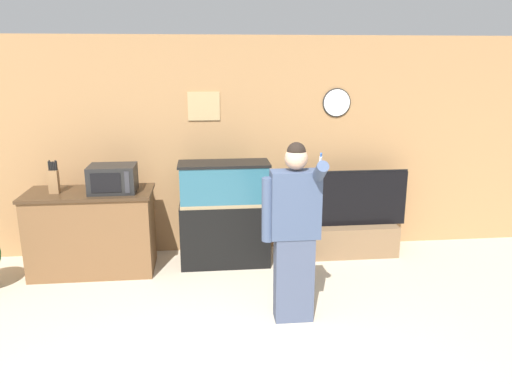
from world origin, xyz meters
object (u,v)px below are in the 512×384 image
aquarium_on_stand (225,214)px  counter_island (92,232)px  tv_on_stand (348,230)px  knife_block (54,180)px  person_standing (294,231)px  microwave (113,179)px

aquarium_on_stand → counter_island: bearing=-177.9°
counter_island → tv_on_stand: size_ratio=0.96×
counter_island → aquarium_on_stand: bearing=2.1°
knife_block → aquarium_on_stand: bearing=2.6°
tv_on_stand → person_standing: bearing=-122.6°
person_standing → microwave: bearing=144.5°
microwave → tv_on_stand: microwave is taller
knife_block → tv_on_stand: knife_block is taller
person_standing → aquarium_on_stand: bearing=112.4°
counter_island → person_standing: person_standing is taller
counter_island → knife_block: (-0.35, -0.03, 0.61)m
aquarium_on_stand → microwave: bearing=-175.5°
knife_block → microwave: bearing=-1.2°
counter_island → aquarium_on_stand: (1.48, 0.06, 0.14)m
microwave → tv_on_stand: bearing=4.8°
microwave → aquarium_on_stand: bearing=4.5°
knife_block → counter_island: bearing=4.4°
counter_island → knife_block: bearing=-175.6°
tv_on_stand → person_standing: person_standing is taller
aquarium_on_stand → person_standing: (0.56, -1.35, 0.25)m
microwave → knife_block: knife_block is taller
microwave → aquarium_on_stand: 1.30m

